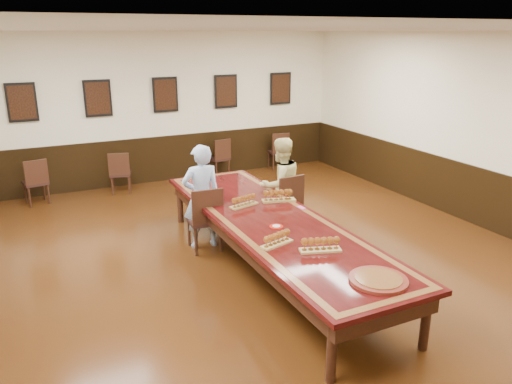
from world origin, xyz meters
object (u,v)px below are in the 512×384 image
chair_woman (284,203)px  spare_chair_a (35,181)px  spare_chair_c (219,157)px  carved_platter (378,280)px  person_woman (280,185)px  spare_chair_d (278,150)px  person_man (201,197)px  chair_man (204,218)px  spare_chair_b (120,172)px  conference_table (272,229)px

chair_woman → spare_chair_a: size_ratio=1.11×
spare_chair_c → carved_platter: (-0.98, -6.84, 0.33)m
spare_chair_a → carved_platter: bearing=103.4°
spare_chair_c → person_woman: (-0.31, -3.51, 0.34)m
spare_chair_d → person_woman: bearing=70.2°
spare_chair_c → person_man: (-1.72, -3.61, 0.37)m
carved_platter → chair_man: bearing=103.4°
chair_man → spare_chair_c: bearing=-111.1°
spare_chair_c → carved_platter: size_ratio=1.26×
spare_chair_b → person_woman: (1.99, -3.20, 0.35)m
chair_woman → spare_chair_a: chair_woman is taller
person_man → spare_chair_b: bearing=-76.3°
chair_woman → spare_chair_a: (-3.61, 3.32, -0.05)m
chair_man → spare_chair_d: chair_man is taller
spare_chair_c → chair_man: bearing=56.1°
chair_woman → spare_chair_c: 3.63m
chair_woman → conference_table: size_ratio=0.20×
spare_chair_c → conference_table: bearing=67.6°
spare_chair_a → spare_chair_b: 1.61m
spare_chair_c → person_woman: bearing=76.0°
chair_man → chair_woman: chair_man is taller
spare_chair_a → spare_chair_c: (3.91, 0.30, -0.01)m
spare_chair_c → spare_chair_d: 1.52m
spare_chair_c → carved_platter: spare_chair_c is taller
person_man → conference_table: bearing=119.9°
conference_table → carved_platter: carved_platter is taller
spare_chair_b → spare_chair_d: 3.83m
spare_chair_c → chair_woman: bearing=76.3°
conference_table → spare_chair_b: bearing=104.5°
chair_woman → person_woman: person_woman is taller
spare_chair_a → spare_chair_d: 5.43m
spare_chair_b → spare_chair_d: size_ratio=0.97×
spare_chair_c → spare_chair_d: spare_chair_d is taller
spare_chair_b → carved_platter: bearing=115.8°
person_man → carved_platter: 3.31m
chair_woman → person_man: person_man is taller
chair_man → person_woman: 1.46m
person_man → person_woman: 1.41m
spare_chair_b → person_man: size_ratio=0.54×
spare_chair_a → spare_chair_c: size_ratio=1.03×
chair_man → spare_chair_a: chair_man is taller
spare_chair_a → spare_chair_b: size_ratio=1.03×
spare_chair_a → person_man: size_ratio=0.56×
chair_woman → conference_table: bearing=48.3°
spare_chair_c → person_woman: size_ratio=0.56×
chair_woman → carved_platter: 3.30m
person_man → carved_platter: (0.74, -3.23, -0.03)m
person_man → person_woman: person_man is taller
chair_woman → conference_table: chair_woman is taller
carved_platter → spare_chair_b: bearing=101.4°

